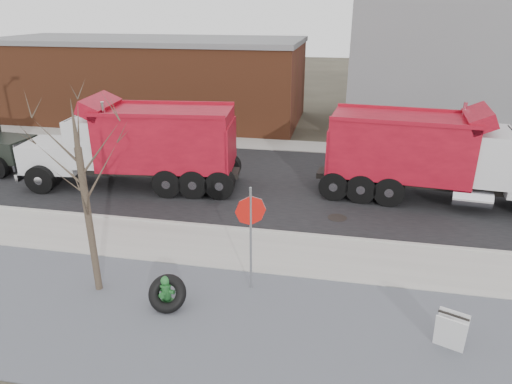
% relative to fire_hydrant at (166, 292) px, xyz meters
% --- Properties ---
extents(ground, '(120.00, 120.00, 0.00)m').
position_rel_fire_hydrant_xyz_m(ground, '(1.13, 2.90, -0.39)').
color(ground, '#383328').
rests_on(ground, ground).
extents(gravel_verge, '(60.00, 5.00, 0.03)m').
position_rel_fire_hydrant_xyz_m(gravel_verge, '(1.13, -0.60, -0.37)').
color(gravel_verge, gray).
rests_on(gravel_verge, ground).
extents(sidewalk, '(60.00, 2.50, 0.06)m').
position_rel_fire_hydrant_xyz_m(sidewalk, '(1.13, 3.15, -0.36)').
color(sidewalk, '#9E9B93').
rests_on(sidewalk, ground).
extents(curb, '(60.00, 0.15, 0.11)m').
position_rel_fire_hydrant_xyz_m(curb, '(1.13, 4.45, -0.33)').
color(curb, '#9E9B93').
rests_on(curb, ground).
extents(road, '(60.00, 9.40, 0.02)m').
position_rel_fire_hydrant_xyz_m(road, '(1.13, 9.20, -0.38)').
color(road, black).
rests_on(road, ground).
extents(far_sidewalk, '(60.00, 2.00, 0.06)m').
position_rel_fire_hydrant_xyz_m(far_sidewalk, '(1.13, 14.90, -0.36)').
color(far_sidewalk, '#9E9B93').
rests_on(far_sidewalk, ground).
extents(building_grey, '(12.00, 10.00, 8.00)m').
position_rel_fire_hydrant_xyz_m(building_grey, '(10.13, 20.90, 3.61)').
color(building_grey, slate).
rests_on(building_grey, ground).
extents(building_brick, '(20.20, 8.20, 5.30)m').
position_rel_fire_hydrant_xyz_m(building_brick, '(-8.87, 19.90, 2.27)').
color(building_brick, brown).
rests_on(building_brick, ground).
extents(bare_tree, '(3.20, 3.20, 5.20)m').
position_rel_fire_hydrant_xyz_m(bare_tree, '(-2.07, 0.30, 2.91)').
color(bare_tree, '#382D23').
rests_on(bare_tree, ground).
extents(fire_hydrant, '(0.48, 0.47, 0.85)m').
position_rel_fire_hydrant_xyz_m(fire_hydrant, '(0.00, 0.00, 0.00)').
color(fire_hydrant, '#2C7331').
rests_on(fire_hydrant, ground).
extents(truck_tire, '(1.01, 0.85, 0.94)m').
position_rel_fire_hydrant_xyz_m(truck_tire, '(0.08, -0.12, 0.04)').
color(truck_tire, black).
rests_on(truck_tire, ground).
extents(stop_sign, '(0.75, 0.36, 2.96)m').
position_rel_fire_hydrant_xyz_m(stop_sign, '(1.97, 1.14, 1.62)').
color(stop_sign, gray).
rests_on(stop_sign, ground).
extents(sandwich_board, '(0.75, 0.62, 0.90)m').
position_rel_fire_hydrant_xyz_m(sandwich_board, '(6.78, -0.32, 0.09)').
color(sandwich_board, silver).
rests_on(sandwich_board, ground).
extents(dump_truck_red_a, '(9.36, 3.33, 3.72)m').
position_rel_fire_hydrant_xyz_m(dump_truck_red_a, '(7.53, 8.56, 1.50)').
color(dump_truck_red_a, black).
rests_on(dump_truck_red_a, ground).
extents(dump_truck_red_b, '(9.07, 3.47, 3.77)m').
position_rel_fire_hydrant_xyz_m(dump_truck_red_b, '(-4.12, 7.72, 1.53)').
color(dump_truck_red_b, black).
rests_on(dump_truck_red_b, ground).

